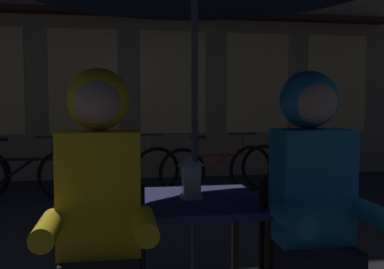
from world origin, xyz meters
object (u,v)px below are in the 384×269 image
(lantern, at_px, (191,176))
(person_right_hooded, at_px, (314,192))
(bicycle_third, at_px, (120,172))
(bicycle_fifth, at_px, (299,166))
(cafe_table, at_px, (195,217))
(bicycle_second, at_px, (22,175))
(chair_right, at_px, (307,264))
(bicycle_fourth, at_px, (217,169))
(person_left_hooded, at_px, (99,199))

(lantern, xyz_separation_m, person_right_hooded, (0.50, -0.44, -0.01))
(bicycle_third, xyz_separation_m, bicycle_fifth, (2.56, 0.14, 0.00))
(cafe_table, relative_size, bicycle_fifth, 0.44)
(person_right_hooded, bearing_deg, bicycle_fifth, 67.78)
(bicycle_second, relative_size, bicycle_fifth, 1.00)
(chair_right, height_order, bicycle_fourth, chair_right)
(lantern, bearing_deg, bicycle_third, 96.06)
(bicycle_second, distance_m, bicycle_third, 1.22)
(chair_right, relative_size, person_left_hooded, 0.62)
(cafe_table, bearing_deg, bicycle_fifth, 59.68)
(cafe_table, relative_size, person_left_hooded, 0.53)
(chair_right, bearing_deg, bicycle_fifth, 67.51)
(bicycle_fourth, bearing_deg, bicycle_third, -178.77)
(lantern, height_order, bicycle_second, lantern)
(chair_right, distance_m, bicycle_second, 4.43)
(cafe_table, relative_size, bicycle_fourth, 0.44)
(cafe_table, height_order, bicycle_third, bicycle_third)
(person_left_hooded, relative_size, person_right_hooded, 1.00)
(cafe_table, xyz_separation_m, chair_right, (0.48, -0.37, -0.15))
(person_right_hooded, xyz_separation_m, bicycle_fifth, (1.69, 4.13, -0.50))
(lantern, height_order, bicycle_fifth, lantern)
(cafe_table, bearing_deg, bicycle_fourth, 75.46)
(person_left_hooded, height_order, bicycle_third, person_left_hooded)
(lantern, height_order, bicycle_fourth, lantern)
(lantern, bearing_deg, bicycle_fourth, 75.17)
(lantern, distance_m, person_left_hooded, 0.64)
(person_left_hooded, height_order, bicycle_fifth, person_left_hooded)
(cafe_table, relative_size, bicycle_third, 0.45)
(bicycle_fourth, bearing_deg, cafe_table, -104.54)
(lantern, xyz_separation_m, bicycle_fifth, (2.18, 3.70, -0.51))
(bicycle_third, bearing_deg, person_right_hooded, -77.65)
(person_left_hooded, bearing_deg, bicycle_third, 88.77)
(bicycle_fourth, height_order, bicycle_fifth, same)
(person_left_hooded, distance_m, bicycle_fifth, 4.93)
(bicycle_second, bearing_deg, chair_right, -61.75)
(cafe_table, xyz_separation_m, person_left_hooded, (-0.48, -0.43, 0.21))
(bicycle_second, bearing_deg, person_right_hooded, -62.09)
(chair_right, height_order, bicycle_second, chair_right)
(person_right_hooded, distance_m, bicycle_second, 4.50)
(person_right_hooded, bearing_deg, bicycle_fourth, 83.58)
(chair_right, bearing_deg, bicycle_fourth, 83.49)
(cafe_table, height_order, person_left_hooded, person_left_hooded)
(person_left_hooded, distance_m, bicycle_fourth, 4.29)
(chair_right, xyz_separation_m, bicycle_fifth, (1.69, 4.08, -0.14))
(chair_right, distance_m, bicycle_third, 4.03)
(cafe_table, relative_size, chair_right, 0.85)
(bicycle_fifth, bearing_deg, bicycle_second, -177.29)
(person_right_hooded, relative_size, bicycle_fifth, 0.84)
(cafe_table, bearing_deg, person_left_hooded, -138.43)
(bicycle_fifth, bearing_deg, lantern, -120.57)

